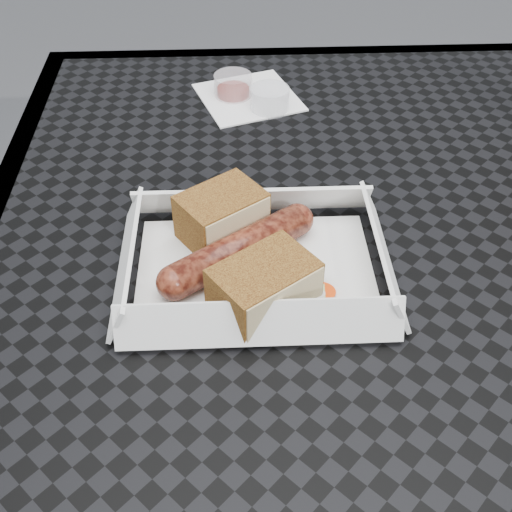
{
  "coord_description": "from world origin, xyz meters",
  "views": [
    {
      "loc": [
        -0.13,
        -0.52,
        1.16
      ],
      "look_at": [
        -0.11,
        -0.09,
        0.78
      ],
      "focal_mm": 45.0,
      "sensor_mm": 36.0,
      "label": 1
    }
  ],
  "objects": [
    {
      "name": "condiment_cup_empty",
      "position": [
        -0.08,
        0.22,
        0.76
      ],
      "size": [
        0.05,
        0.05,
        0.03
      ],
      "primitive_type": "cylinder",
      "color": "silver",
      "rests_on": "patio_table"
    },
    {
      "name": "veg_garnish",
      "position": [
        -0.07,
        -0.12,
        0.75
      ],
      "size": [
        0.03,
        0.03,
        0.0
      ],
      "color": "#FE440B",
      "rests_on": "food_tray"
    },
    {
      "name": "condiment_cup_sauce",
      "position": [
        -0.13,
        0.25,
        0.76
      ],
      "size": [
        0.05,
        0.05,
        0.03
      ],
      "primitive_type": "cylinder",
      "color": "maroon",
      "rests_on": "patio_table"
    },
    {
      "name": "napkin",
      "position": [
        -0.11,
        0.25,
        0.75
      ],
      "size": [
        0.15,
        0.15,
        0.0
      ],
      "primitive_type": "cube",
      "rotation": [
        0.0,
        0.0,
        0.33
      ],
      "color": "white",
      "rests_on": "patio_table"
    },
    {
      "name": "bratwurst",
      "position": [
        -0.13,
        -0.07,
        0.77
      ],
      "size": [
        0.15,
        0.11,
        0.03
      ],
      "rotation": [
        0.0,
        0.0,
        0.62
      ],
      "color": "maroon",
      "rests_on": "food_tray"
    },
    {
      "name": "patio_table",
      "position": [
        0.0,
        0.0,
        0.67
      ],
      "size": [
        0.8,
        0.8,
        0.74
      ],
      "color": "black",
      "rests_on": "ground"
    },
    {
      "name": "bread_far",
      "position": [
        -0.11,
        -0.13,
        0.77
      ],
      "size": [
        0.1,
        0.1,
        0.04
      ],
      "primitive_type": "cube",
      "rotation": [
        0.0,
        0.0,
        0.62
      ],
      "color": "brown",
      "rests_on": "food_tray"
    },
    {
      "name": "food_tray",
      "position": [
        -0.11,
        -0.08,
        0.75
      ],
      "size": [
        0.22,
        0.15,
        0.0
      ],
      "primitive_type": "cube",
      "color": "white",
      "rests_on": "patio_table"
    },
    {
      "name": "bread_near",
      "position": [
        -0.15,
        -0.03,
        0.77
      ],
      "size": [
        0.1,
        0.09,
        0.05
      ],
      "primitive_type": "cube",
      "rotation": [
        0.0,
        0.0,
        0.62
      ],
      "color": "brown",
      "rests_on": "food_tray"
    }
  ]
}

